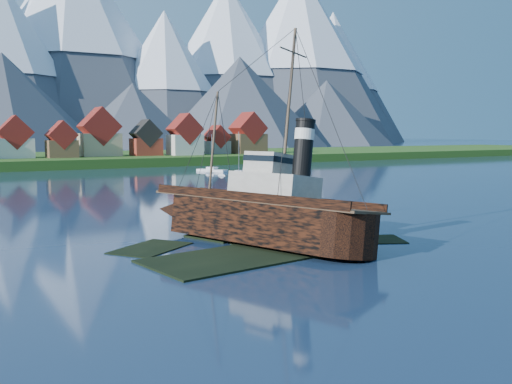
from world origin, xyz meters
TOP-DOWN VIEW (x-y plane):
  - ground at (0.00, 0.00)m, footprint 1400.00×1400.00m
  - shoal at (1.78, 2.15)m, footprint 31.71×21.24m
  - shore_bank at (0.00, 170.00)m, footprint 600.00×80.00m
  - seawall at (0.00, 132.00)m, footprint 600.00×2.50m
  - tugboat_wreck at (1.58, 4.31)m, footprint 6.83×29.44m
  - sailboat_d at (43.54, 84.24)m, footprint 7.88×7.84m
  - sailboat_e at (44.40, 102.31)m, footprint 6.54×9.80m

SIDE VIEW (x-z plane):
  - shoal at x=1.78m, z-range -0.92..0.22m
  - ground at x=0.00m, z-range 0.00..0.00m
  - shore_bank at x=0.00m, z-range -1.60..1.60m
  - seawall at x=0.00m, z-range -1.00..1.00m
  - sailboat_e at x=44.40m, z-range -5.40..5.89m
  - sailboat_d at x=43.54m, z-range -5.79..6.34m
  - tugboat_wreck at x=1.58m, z-range -8.73..14.60m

